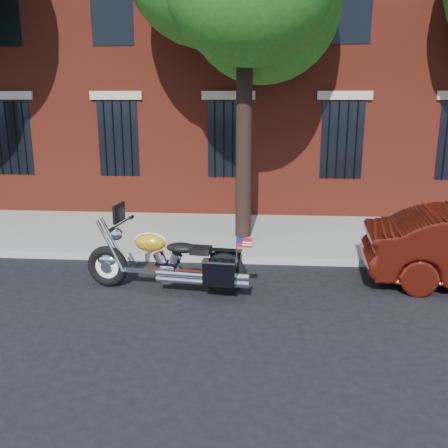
{
  "coord_description": "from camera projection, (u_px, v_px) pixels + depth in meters",
  "views": [
    {
      "loc": [
        0.94,
        -8.38,
        3.34
      ],
      "look_at": [
        0.22,
        0.8,
        0.97
      ],
      "focal_mm": 40.0,
      "sensor_mm": 36.0,
      "label": 1
    }
  ],
  "objects": [
    {
      "name": "ground",
      "position": [
        208.0,
        287.0,
        8.99
      ],
      "size": [
        120.0,
        120.0,
        0.0
      ],
      "primitive_type": "plane",
      "color": "black",
      "rests_on": "ground"
    },
    {
      "name": "building",
      "position": [
        239.0,
        16.0,
        17.21
      ],
      "size": [
        26.0,
        10.08,
        12.0
      ],
      "color": "maroon",
      "rests_on": "ground"
    },
    {
      "name": "curb",
      "position": [
        216.0,
        259.0,
        10.31
      ],
      "size": [
        40.0,
        0.16,
        0.15
      ],
      "primitive_type": "cube",
      "color": "gray",
      "rests_on": "ground"
    },
    {
      "name": "motorcycle",
      "position": [
        173.0,
        264.0,
        8.65
      ],
      "size": [
        2.97,
        1.06,
        1.53
      ],
      "rotation": [
        0.0,
        0.0,
        -0.12
      ],
      "color": "black",
      "rests_on": "ground"
    },
    {
      "name": "sidewalk",
      "position": [
        223.0,
        234.0,
        12.12
      ],
      "size": [
        40.0,
        3.6,
        0.15
      ],
      "primitive_type": "cube",
      "color": "gray",
      "rests_on": "ground"
    }
  ]
}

